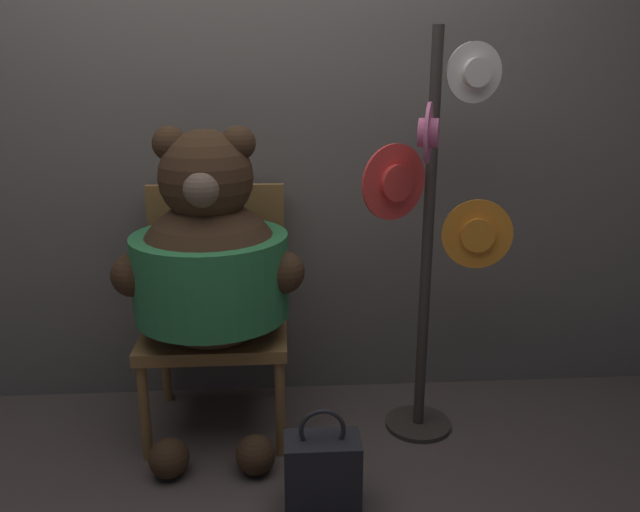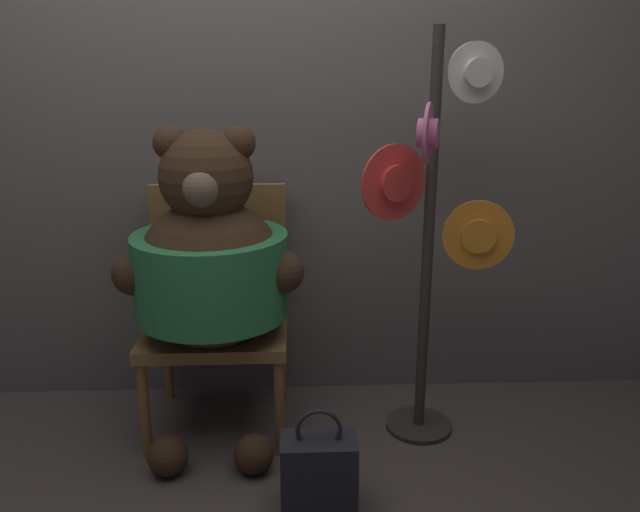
{
  "view_description": "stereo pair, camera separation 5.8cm",
  "coord_description": "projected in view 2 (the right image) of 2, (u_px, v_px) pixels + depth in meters",
  "views": [
    {
      "loc": [
        0.19,
        -2.11,
        1.48
      ],
      "look_at": [
        0.34,
        0.22,
        0.78
      ],
      "focal_mm": 35.0,
      "sensor_mm": 36.0,
      "label": 1
    },
    {
      "loc": [
        0.24,
        -2.11,
        1.48
      ],
      "look_at": [
        0.34,
        0.22,
        0.78
      ],
      "focal_mm": 35.0,
      "sensor_mm": 36.0,
      "label": 2
    }
  ],
  "objects": [
    {
      "name": "wall_back",
      "position": [
        238.0,
        94.0,
        2.67
      ],
      "size": [
        8.0,
        0.1,
        2.75
      ],
      "color": "#66605B",
      "rests_on": "ground_plane"
    },
    {
      "name": "teddy_bear",
      "position": [
        211.0,
        265.0,
        2.41
      ],
      "size": [
        0.73,
        0.64,
        1.28
      ],
      "color": "#3D2819",
      "rests_on": "ground_plane"
    },
    {
      "name": "hat_display_rack",
      "position": [
        434.0,
        229.0,
        2.39
      ],
      "size": [
        0.61,
        0.41,
        1.63
      ],
      "color": "#332D28",
      "rests_on": "ground_plane"
    },
    {
      "name": "handbag_on_ground",
      "position": [
        319.0,
        472.0,
        2.16
      ],
      "size": [
        0.26,
        0.15,
        0.39
      ],
      "color": "#232328",
      "rests_on": "ground_plane"
    },
    {
      "name": "chair",
      "position": [
        218.0,
        301.0,
        2.65
      ],
      "size": [
        0.58,
        0.52,
        1.01
      ],
      "color": "olive",
      "rests_on": "ground_plane"
    },
    {
      "name": "ground_plane",
      "position": [
        237.0,
        463.0,
        2.44
      ],
      "size": [
        14.0,
        14.0,
        0.0
      ],
      "primitive_type": "plane",
      "color": "#4C423D"
    }
  ]
}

